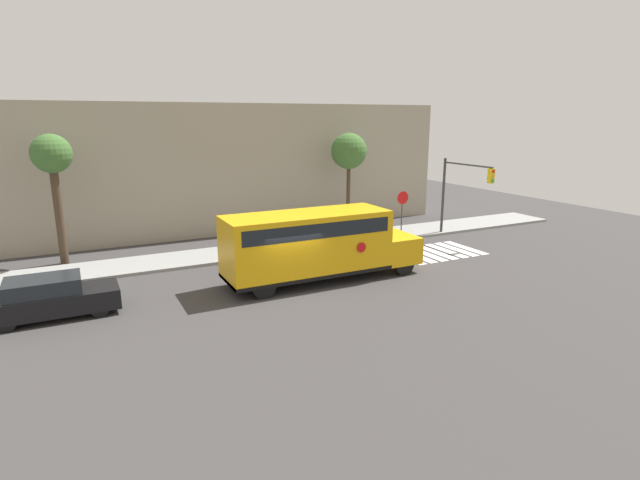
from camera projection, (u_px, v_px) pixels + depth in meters
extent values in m
plane|color=#3A3838|center=(289.00, 290.00, 21.33)|extent=(60.00, 60.00, 0.00)
cube|color=gray|center=(241.00, 252.00, 26.94)|extent=(44.00, 3.00, 0.15)
cube|color=#9E937F|center=(207.00, 169.00, 31.64)|extent=(32.00, 4.00, 8.01)
cube|color=white|center=(405.00, 257.00, 26.34)|extent=(0.50, 3.20, 0.01)
cube|color=white|center=(415.00, 255.00, 26.65)|extent=(0.50, 3.20, 0.01)
cube|color=white|center=(426.00, 254.00, 26.95)|extent=(0.50, 3.20, 0.01)
cube|color=white|center=(436.00, 252.00, 27.26)|extent=(0.50, 3.20, 0.01)
cube|color=white|center=(446.00, 251.00, 27.57)|extent=(0.50, 3.20, 0.01)
cube|color=white|center=(456.00, 249.00, 27.87)|extent=(0.50, 3.20, 0.01)
cube|color=white|center=(465.00, 248.00, 28.18)|extent=(0.50, 3.20, 0.01)
cube|color=#EAA80F|center=(307.00, 243.00, 21.93)|extent=(7.34, 2.50, 2.68)
cube|color=#EAA80F|center=(392.00, 247.00, 24.10)|extent=(1.78, 2.50, 1.24)
cube|color=black|center=(307.00, 271.00, 22.23)|extent=(7.34, 2.54, 0.16)
cube|color=black|center=(307.00, 226.00, 21.74)|extent=(6.76, 2.53, 0.64)
cylinder|color=red|center=(362.00, 247.00, 21.73)|extent=(0.44, 0.02, 0.44)
cylinder|color=black|center=(378.00, 253.00, 25.13)|extent=(1.00, 0.30, 1.00)
cylinder|color=black|center=(404.00, 264.00, 23.26)|extent=(1.00, 0.30, 1.00)
cylinder|color=black|center=(246.00, 272.00, 22.09)|extent=(1.00, 0.30, 1.00)
cylinder|color=black|center=(264.00, 287.00, 20.22)|extent=(1.00, 0.30, 1.00)
cube|color=black|center=(54.00, 302.00, 18.31)|extent=(4.49, 1.77, 0.74)
cube|color=#1E2328|center=(43.00, 286.00, 18.04)|extent=(2.52, 1.63, 0.57)
cylinder|color=black|center=(97.00, 296.00, 19.69)|extent=(0.64, 0.22, 0.64)
cylinder|color=black|center=(100.00, 309.00, 18.36)|extent=(0.64, 0.22, 0.64)
cylinder|color=black|center=(10.00, 308.00, 18.39)|extent=(0.64, 0.22, 0.64)
cylinder|color=black|center=(6.00, 323.00, 17.07)|extent=(0.64, 0.22, 0.64)
cylinder|color=#38383A|center=(402.00, 217.00, 30.55)|extent=(0.07, 0.07, 2.47)
cylinder|color=red|center=(403.00, 198.00, 30.22)|extent=(0.79, 0.03, 0.79)
cylinder|color=#38383A|center=(443.00, 197.00, 30.96)|extent=(0.16, 0.16, 4.75)
cylinder|color=#38383A|center=(468.00, 165.00, 28.76)|extent=(0.10, 3.90, 0.10)
cube|color=yellow|center=(491.00, 176.00, 27.26)|extent=(0.28, 0.28, 0.80)
cylinder|color=red|center=(493.00, 171.00, 27.07)|extent=(0.18, 0.02, 0.18)
cylinder|color=#EAB214|center=(493.00, 176.00, 27.13)|extent=(0.18, 0.02, 0.18)
cylinder|color=green|center=(493.00, 181.00, 27.20)|extent=(0.18, 0.02, 0.18)
cylinder|color=#423323|center=(59.00, 216.00, 24.54)|extent=(0.40, 0.40, 4.93)
sphere|color=#3D662D|center=(51.00, 154.00, 23.82)|extent=(1.88, 1.88, 1.88)
cylinder|color=#423323|center=(348.00, 196.00, 32.07)|extent=(0.25, 0.25, 4.43)
sphere|color=#3D662D|center=(349.00, 151.00, 31.38)|extent=(2.26, 2.26, 2.26)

